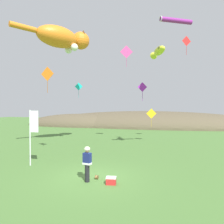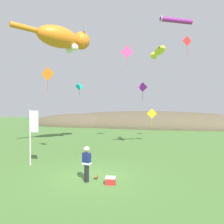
{
  "view_description": "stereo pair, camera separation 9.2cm",
  "coord_description": "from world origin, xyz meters",
  "px_view_note": "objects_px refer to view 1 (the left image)",
  "views": [
    {
      "loc": [
        3.71,
        -10.02,
        3.76
      ],
      "look_at": [
        0.0,
        4.0,
        3.46
      ],
      "focal_mm": 32.0,
      "sensor_mm": 36.0,
      "label": 1
    },
    {
      "loc": [
        3.8,
        -10.0,
        3.76
      ],
      "look_at": [
        0.0,
        4.0,
        3.46
      ],
      "focal_mm": 32.0,
      "sensor_mm": 36.0,
      "label": 2
    }
  ],
  "objects_px": {
    "picnic_cooler": "(111,181)",
    "kite_tube_streamer": "(176,21)",
    "kite_giant_cat": "(63,38)",
    "kite_diamond_orange": "(47,74)",
    "festival_banner_pole": "(32,129)",
    "kite_diamond_pink": "(126,52)",
    "kite_diamond_red": "(186,41)",
    "kite_diamond_teal": "(79,87)",
    "festival_attendant": "(87,163)",
    "kite_fish_windsock": "(158,52)",
    "kite_diamond_violet": "(142,87)",
    "kite_spool": "(97,177)",
    "kite_diamond_gold": "(151,114)"
  },
  "relations": [
    {
      "from": "kite_spool",
      "to": "kite_diamond_teal",
      "type": "height_order",
      "value": "kite_diamond_teal"
    },
    {
      "from": "kite_tube_streamer",
      "to": "kite_diamond_pink",
      "type": "height_order",
      "value": "kite_tube_streamer"
    },
    {
      "from": "kite_giant_cat",
      "to": "kite_diamond_gold",
      "type": "height_order",
      "value": "kite_giant_cat"
    },
    {
      "from": "kite_tube_streamer",
      "to": "kite_diamond_red",
      "type": "height_order",
      "value": "kite_diamond_red"
    },
    {
      "from": "kite_spool",
      "to": "kite_diamond_red",
      "type": "height_order",
      "value": "kite_diamond_red"
    },
    {
      "from": "kite_tube_streamer",
      "to": "kite_diamond_gold",
      "type": "relative_size",
      "value": 1.26
    },
    {
      "from": "kite_spool",
      "to": "kite_diamond_teal",
      "type": "relative_size",
      "value": 0.12
    },
    {
      "from": "kite_diamond_teal",
      "to": "kite_diamond_gold",
      "type": "xyz_separation_m",
      "value": [
        8.75,
        -0.33,
        -3.23
      ]
    },
    {
      "from": "picnic_cooler",
      "to": "kite_diamond_teal",
      "type": "xyz_separation_m",
      "value": [
        -7.62,
        13.1,
        6.17
      ]
    },
    {
      "from": "kite_spool",
      "to": "kite_diamond_violet",
      "type": "distance_m",
      "value": 11.24
    },
    {
      "from": "kite_diamond_red",
      "to": "kite_diamond_violet",
      "type": "xyz_separation_m",
      "value": [
        -4.22,
        -2.16,
        -4.78
      ]
    },
    {
      "from": "picnic_cooler",
      "to": "kite_tube_streamer",
      "type": "relative_size",
      "value": 0.21
    },
    {
      "from": "festival_attendant",
      "to": "kite_fish_windsock",
      "type": "bearing_deg",
      "value": 68.78
    },
    {
      "from": "kite_spool",
      "to": "picnic_cooler",
      "type": "distance_m",
      "value": 1.04
    },
    {
      "from": "kite_diamond_gold",
      "to": "kite_giant_cat",
      "type": "bearing_deg",
      "value": -147.6
    },
    {
      "from": "picnic_cooler",
      "to": "kite_diamond_red",
      "type": "relative_size",
      "value": 0.27
    },
    {
      "from": "kite_diamond_red",
      "to": "kite_diamond_orange",
      "type": "distance_m",
      "value": 14.15
    },
    {
      "from": "picnic_cooler",
      "to": "festival_banner_pole",
      "type": "relative_size",
      "value": 0.15
    },
    {
      "from": "festival_banner_pole",
      "to": "kite_tube_streamer",
      "type": "height_order",
      "value": "kite_tube_streamer"
    },
    {
      "from": "kite_spool",
      "to": "kite_diamond_orange",
      "type": "height_order",
      "value": "kite_diamond_orange"
    },
    {
      "from": "kite_diamond_violet",
      "to": "kite_diamond_gold",
      "type": "relative_size",
      "value": 0.92
    },
    {
      "from": "festival_attendant",
      "to": "kite_diamond_teal",
      "type": "xyz_separation_m",
      "value": [
        -6.37,
        13.1,
        5.39
      ]
    },
    {
      "from": "kite_fish_windsock",
      "to": "kite_diamond_teal",
      "type": "height_order",
      "value": "kite_fish_windsock"
    },
    {
      "from": "kite_diamond_red",
      "to": "kite_diamond_violet",
      "type": "distance_m",
      "value": 6.73
    },
    {
      "from": "festival_attendant",
      "to": "kite_spool",
      "type": "relative_size",
      "value": 8.28
    },
    {
      "from": "kite_diamond_red",
      "to": "picnic_cooler",
      "type": "bearing_deg",
      "value": -110.72
    },
    {
      "from": "picnic_cooler",
      "to": "kite_diamond_violet",
      "type": "distance_m",
      "value": 11.56
    },
    {
      "from": "kite_tube_streamer",
      "to": "kite_diamond_violet",
      "type": "relative_size",
      "value": 1.36
    },
    {
      "from": "kite_giant_cat",
      "to": "kite_diamond_teal",
      "type": "relative_size",
      "value": 3.47
    },
    {
      "from": "kite_diamond_red",
      "to": "kite_diamond_orange",
      "type": "relative_size",
      "value": 0.96
    },
    {
      "from": "kite_spool",
      "to": "kite_diamond_pink",
      "type": "height_order",
      "value": "kite_diamond_pink"
    },
    {
      "from": "kite_diamond_red",
      "to": "kite_diamond_gold",
      "type": "relative_size",
      "value": 0.97
    },
    {
      "from": "kite_diamond_teal",
      "to": "kite_diamond_red",
      "type": "distance_m",
      "value": 12.99
    },
    {
      "from": "kite_spool",
      "to": "kite_diamond_gold",
      "type": "relative_size",
      "value": 0.11
    },
    {
      "from": "kite_diamond_red",
      "to": "kite_diamond_gold",
      "type": "height_order",
      "value": "kite_diamond_red"
    },
    {
      "from": "kite_diamond_red",
      "to": "kite_diamond_violet",
      "type": "height_order",
      "value": "kite_diamond_red"
    },
    {
      "from": "festival_attendant",
      "to": "kite_spool",
      "type": "distance_m",
      "value": 1.03
    },
    {
      "from": "kite_fish_windsock",
      "to": "kite_diamond_pink",
      "type": "bearing_deg",
      "value": 135.88
    },
    {
      "from": "picnic_cooler",
      "to": "kite_diamond_gold",
      "type": "bearing_deg",
      "value": 84.96
    },
    {
      "from": "festival_attendant",
      "to": "kite_diamond_pink",
      "type": "bearing_deg",
      "value": 90.91
    },
    {
      "from": "festival_attendant",
      "to": "kite_diamond_pink",
      "type": "xyz_separation_m",
      "value": [
        -0.19,
        11.65,
        8.77
      ]
    },
    {
      "from": "kite_diamond_orange",
      "to": "kite_diamond_pink",
      "type": "relative_size",
      "value": 0.9
    },
    {
      "from": "kite_giant_cat",
      "to": "kite_diamond_orange",
      "type": "bearing_deg",
      "value": -81.13
    },
    {
      "from": "festival_attendant",
      "to": "kite_diamond_gold",
      "type": "xyz_separation_m",
      "value": [
        2.38,
        12.77,
        2.17
      ]
    },
    {
      "from": "kite_tube_streamer",
      "to": "kite_diamond_orange",
      "type": "relative_size",
      "value": 1.24
    },
    {
      "from": "kite_fish_windsock",
      "to": "kite_diamond_pink",
      "type": "xyz_separation_m",
      "value": [
        -3.42,
        3.32,
        1.11
      ]
    },
    {
      "from": "kite_spool",
      "to": "kite_diamond_pink",
      "type": "distance_m",
      "value": 14.74
    },
    {
      "from": "kite_diamond_red",
      "to": "festival_attendant",
      "type": "bearing_deg",
      "value": -115.68
    },
    {
      "from": "kite_diamond_orange",
      "to": "kite_diamond_red",
      "type": "bearing_deg",
      "value": 36.43
    },
    {
      "from": "picnic_cooler",
      "to": "festival_banner_pole",
      "type": "bearing_deg",
      "value": 163.07
    }
  ]
}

